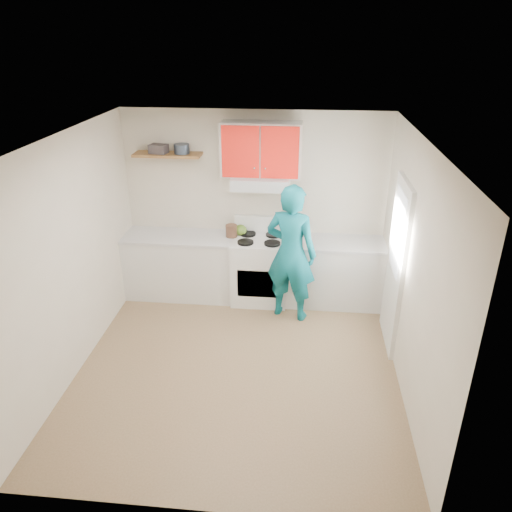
# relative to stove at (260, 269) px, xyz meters

# --- Properties ---
(floor) EXTENTS (3.80, 3.80, 0.00)m
(floor) POSITION_rel_stove_xyz_m (-0.10, -1.57, -0.46)
(floor) COLOR brown
(floor) RESTS_ON ground
(ceiling) EXTENTS (3.60, 3.80, 0.04)m
(ceiling) POSITION_rel_stove_xyz_m (-0.10, -1.57, 2.14)
(ceiling) COLOR white
(ceiling) RESTS_ON floor
(back_wall) EXTENTS (3.60, 0.04, 2.60)m
(back_wall) POSITION_rel_stove_xyz_m (-0.10, 0.32, 0.84)
(back_wall) COLOR beige
(back_wall) RESTS_ON floor
(front_wall) EXTENTS (3.60, 0.04, 2.60)m
(front_wall) POSITION_rel_stove_xyz_m (-0.10, -3.47, 0.84)
(front_wall) COLOR beige
(front_wall) RESTS_ON floor
(left_wall) EXTENTS (0.04, 3.80, 2.60)m
(left_wall) POSITION_rel_stove_xyz_m (-1.90, -1.57, 0.84)
(left_wall) COLOR beige
(left_wall) RESTS_ON floor
(right_wall) EXTENTS (0.04, 3.80, 2.60)m
(right_wall) POSITION_rel_stove_xyz_m (1.70, -1.57, 0.84)
(right_wall) COLOR beige
(right_wall) RESTS_ON floor
(door) EXTENTS (0.05, 0.85, 2.05)m
(door) POSITION_rel_stove_xyz_m (1.68, -0.88, 0.56)
(door) COLOR white
(door) RESTS_ON floor
(door_glass) EXTENTS (0.01, 0.55, 0.95)m
(door_glass) POSITION_rel_stove_xyz_m (1.65, -0.88, 0.99)
(door_glass) COLOR white
(door_glass) RESTS_ON door
(counter_left) EXTENTS (1.52, 0.60, 0.90)m
(counter_left) POSITION_rel_stove_xyz_m (-1.14, 0.02, -0.01)
(counter_left) COLOR silver
(counter_left) RESTS_ON floor
(counter_right) EXTENTS (1.32, 0.60, 0.90)m
(counter_right) POSITION_rel_stove_xyz_m (1.04, 0.02, -0.01)
(counter_right) COLOR silver
(counter_right) RESTS_ON floor
(stove) EXTENTS (0.76, 0.65, 0.92)m
(stove) POSITION_rel_stove_xyz_m (0.00, 0.00, 0.00)
(stove) COLOR white
(stove) RESTS_ON floor
(range_hood) EXTENTS (0.76, 0.44, 0.15)m
(range_hood) POSITION_rel_stove_xyz_m (0.00, 0.10, 1.24)
(range_hood) COLOR silver
(range_hood) RESTS_ON back_wall
(upper_cabinets) EXTENTS (1.02, 0.33, 0.70)m
(upper_cabinets) POSITION_rel_stove_xyz_m (0.00, 0.16, 1.66)
(upper_cabinets) COLOR red
(upper_cabinets) RESTS_ON back_wall
(shelf) EXTENTS (0.90, 0.30, 0.04)m
(shelf) POSITION_rel_stove_xyz_m (-1.25, 0.18, 1.56)
(shelf) COLOR brown
(shelf) RESTS_ON back_wall
(books) EXTENTS (0.26, 0.21, 0.12)m
(books) POSITION_rel_stove_xyz_m (-1.36, 0.16, 1.64)
(books) COLOR #3B3337
(books) RESTS_ON shelf
(tin) EXTENTS (0.23, 0.23, 0.13)m
(tin) POSITION_rel_stove_xyz_m (-1.05, 0.18, 1.64)
(tin) COLOR #333D4C
(tin) RESTS_ON shelf
(kettle) EXTENTS (0.22, 0.22, 0.15)m
(kettle) POSITION_rel_stove_xyz_m (-0.28, 0.14, 0.53)
(kettle) COLOR #4D6D1E
(kettle) RESTS_ON stove
(crock) EXTENTS (0.20, 0.20, 0.19)m
(crock) POSITION_rel_stove_xyz_m (-0.40, 0.06, 0.54)
(crock) COLOR #4B2F20
(crock) RESTS_ON counter_left
(cutting_board) EXTENTS (0.36, 0.31, 0.02)m
(cutting_board) POSITION_rel_stove_xyz_m (0.96, -0.09, 0.45)
(cutting_board) COLOR olive
(cutting_board) RESTS_ON counter_right
(silicone_mat) EXTENTS (0.37, 0.32, 0.01)m
(silicone_mat) POSITION_rel_stove_xyz_m (1.37, 0.03, 0.44)
(silicone_mat) COLOR red
(silicone_mat) RESTS_ON counter_right
(person) EXTENTS (0.77, 0.63, 1.84)m
(person) POSITION_rel_stove_xyz_m (0.44, -0.41, 0.46)
(person) COLOR #0D6876
(person) RESTS_ON floor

